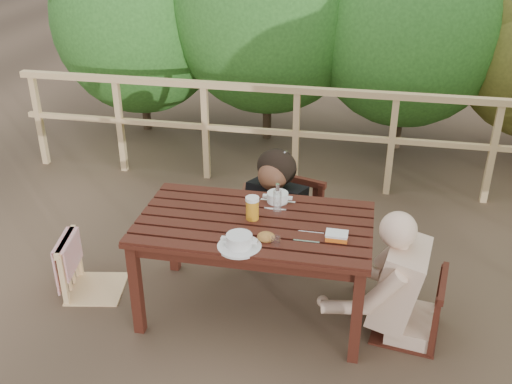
% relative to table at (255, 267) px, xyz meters
% --- Properties ---
extents(ground, '(60.00, 60.00, 0.00)m').
position_rel_table_xyz_m(ground, '(0.00, 0.00, -0.35)').
color(ground, brown).
rests_on(ground, ground).
extents(table, '(1.52, 0.85, 0.70)m').
position_rel_table_xyz_m(table, '(0.00, 0.00, 0.00)').
color(table, '#33130D').
rests_on(table, ground).
extents(chair_left, '(0.47, 0.47, 0.82)m').
position_rel_table_xyz_m(chair_left, '(-1.18, -0.01, 0.06)').
color(chair_left, '#E0B57B').
rests_on(chair_left, ground).
extents(chair_far, '(0.63, 0.63, 1.02)m').
position_rel_table_xyz_m(chair_far, '(0.07, 0.87, 0.16)').
color(chair_far, '#33130D').
rests_on(chair_far, ground).
extents(chair_right, '(0.50, 0.50, 0.87)m').
position_rel_table_xyz_m(chair_right, '(1.03, -0.03, 0.08)').
color(chair_right, '#33130D').
rests_on(chair_right, ground).
extents(woman, '(0.73, 0.82, 1.39)m').
position_rel_table_xyz_m(woman, '(0.07, 0.89, 0.34)').
color(woman, black).
rests_on(woman, ground).
extents(diner_right, '(0.79, 0.68, 1.43)m').
position_rel_table_xyz_m(diner_right, '(1.06, -0.03, 0.37)').
color(diner_right, tan).
rests_on(diner_right, ground).
extents(railing, '(5.60, 0.10, 1.01)m').
position_rel_table_xyz_m(railing, '(0.00, 2.00, 0.15)').
color(railing, '#E0B57B').
rests_on(railing, ground).
extents(soup_near, '(0.27, 0.27, 0.09)m').
position_rel_table_xyz_m(soup_near, '(-0.03, -0.31, 0.40)').
color(soup_near, silver).
rests_on(soup_near, table).
extents(soup_far, '(0.25, 0.25, 0.08)m').
position_rel_table_xyz_m(soup_far, '(0.10, 0.29, 0.39)').
color(soup_far, white).
rests_on(soup_far, table).
extents(bread_roll, '(0.11, 0.09, 0.07)m').
position_rel_table_xyz_m(bread_roll, '(0.12, -0.22, 0.38)').
color(bread_roll, '#A37027').
rests_on(bread_roll, table).
extents(beer_glass, '(0.09, 0.09, 0.17)m').
position_rel_table_xyz_m(beer_glass, '(-0.02, 0.02, 0.44)').
color(beer_glass, orange).
rests_on(beer_glass, table).
extents(bottle, '(0.06, 0.06, 0.23)m').
position_rel_table_xyz_m(bottle, '(0.13, 0.12, 0.47)').
color(bottle, silver).
rests_on(bottle, table).
extents(tumbler, '(0.06, 0.06, 0.07)m').
position_rel_table_xyz_m(tumbler, '(0.18, -0.26, 0.38)').
color(tumbler, silver).
rests_on(tumbler, table).
extents(butter_tub, '(0.14, 0.10, 0.06)m').
position_rel_table_xyz_m(butter_tub, '(0.54, -0.12, 0.38)').
color(butter_tub, silver).
rests_on(butter_tub, table).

